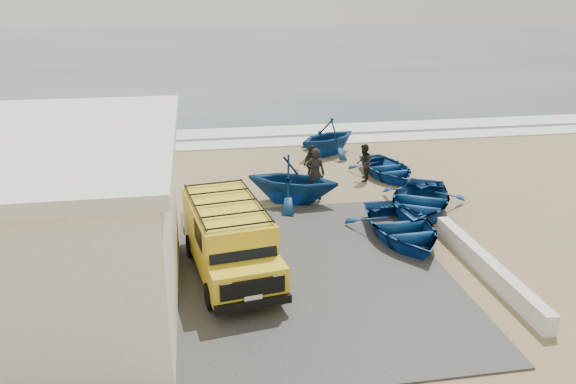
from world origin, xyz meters
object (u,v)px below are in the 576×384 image
boat_mid_right (387,168)px  boat_far_left (328,137)px  building (10,220)px  van (229,237)px  boat_near_left (401,227)px  fisherman_back (311,163)px  fisherman_front (315,174)px  boat_near_right (420,201)px  boat_mid_left (293,180)px  parapet (487,267)px  fisherman_middle (364,163)px

boat_mid_right → boat_far_left: boat_far_left is taller
building → boat_mid_right: size_ratio=2.61×
van → boat_near_left: 5.76m
van → fisherman_back: van is taller
building → fisherman_front: 10.76m
boat_near_right → boat_far_left: boat_far_left is taller
boat_near_left → boat_mid_left: 4.76m
boat_near_right → boat_mid_right: (0.19, 4.04, -0.08)m
boat_near_left → fisherman_front: 4.50m
building → parapet: bearing=-4.6°
boat_far_left → boat_near_left: bearing=-31.6°
van → boat_near_left: (5.56, 1.34, -0.69)m
boat_mid_right → boat_far_left: bearing=106.7°
building → parapet: (12.50, -1.00, -1.89)m
fisherman_back → boat_far_left: bearing=25.0°
parapet → boat_mid_left: bearing=123.9°
boat_near_left → fisherman_back: size_ratio=2.67×
building → van: (5.44, 0.38, -1.05)m
parapet → van: size_ratio=1.18×
boat_near_right → boat_mid_left: boat_mid_left is taller
boat_near_left → boat_mid_left: boat_mid_left is taller
building → boat_mid_left: bearing=34.1°
boat_mid_left → boat_far_left: size_ratio=1.03×
boat_far_left → fisherman_middle: size_ratio=2.13×
parapet → boat_near_left: size_ratio=1.46×
fisherman_back → fisherman_front: bearing=-139.2°
parapet → fisherman_middle: bearing=96.9°
parapet → fisherman_middle: (-1.02, 8.49, 0.51)m
boat_mid_left → van: bearing=176.9°
building → boat_mid_right: 14.95m
fisherman_middle → boat_near_left: bearing=16.5°
building → fisherman_back: building is taller
boat_near_right → boat_mid_left: (-4.30, 1.73, 0.46)m
boat_mid_right → fisherman_middle: 1.26m
fisherman_middle → building: bearing=-35.6°
parapet → fisherman_front: fisherman_front is taller
boat_mid_right → boat_far_left: (-1.71, 3.71, 0.51)m
fisherman_middle → fisherman_back: bearing=-78.2°
building → fisherman_back: bearing=40.1°
boat_mid_left → fisherman_middle: 3.89m
building → fisherman_front: (9.04, 5.73, -1.15)m
parapet → fisherman_back: (-3.18, 8.85, 0.50)m
building → boat_near_left: bearing=8.9°
boat_mid_right → van: bearing=-142.0°
boat_mid_right → fisherman_middle: bearing=-172.4°
fisherman_front → fisherman_middle: (2.43, 1.76, -0.23)m
boat_mid_right → fisherman_front: 4.19m
building → fisherman_back: (9.32, 7.85, -1.39)m
van → boat_near_right: (6.99, 3.38, -0.67)m
fisherman_middle → boat_mid_right: bearing=126.9°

